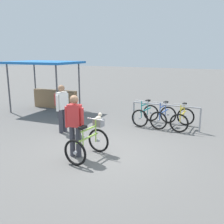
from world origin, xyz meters
TOP-DOWN VIEW (x-y plane):
  - ground_plane at (0.00, 0.00)m, footprint 80.00×80.00m
  - bike_rack_rail at (0.80, 3.08)m, footprint 2.51×0.07m
  - racked_bike_teal at (-0.01, 3.26)m, footprint 0.74×1.14m
  - racked_bike_blue at (0.69, 3.26)m, footprint 0.73×1.13m
  - racked_bike_yellow at (1.39, 3.27)m, footprint 0.67×1.11m
  - featured_bicycle at (-0.17, -0.45)m, footprint 0.71×1.22m
  - person_with_featured_bike at (-0.53, -0.61)m, footprint 0.53×0.25m
  - pedestrian_with_backpack at (-2.17, 0.94)m, footprint 0.38×0.52m
  - market_stall at (-4.97, 3.56)m, footprint 3.26×2.53m

SIDE VIEW (x-z plane):
  - ground_plane at x=0.00m, z-range 0.00..0.00m
  - racked_bike_blue at x=0.69m, z-range -0.12..0.85m
  - racked_bike_teal at x=-0.01m, z-range -0.12..0.85m
  - racked_bike_yellow at x=1.39m, z-range -0.12..0.86m
  - featured_bicycle at x=-0.17m, z-range -0.06..1.03m
  - bike_rack_rail at x=0.80m, z-range 0.20..1.08m
  - person_with_featured_bike at x=-0.53m, z-range 0.09..1.73m
  - pedestrian_with_backpack at x=-2.17m, z-range 0.12..1.76m
  - market_stall at x=-4.97m, z-range 0.24..2.54m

